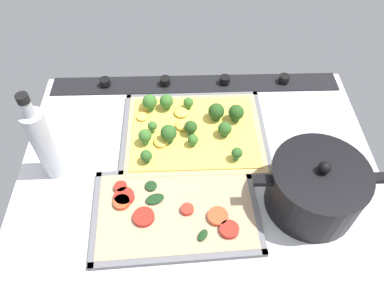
{
  "coord_description": "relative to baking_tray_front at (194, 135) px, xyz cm",
  "views": [
    {
      "loc": [
        3.02,
        50.46,
        70.09
      ],
      "look_at": [
        1.55,
        -2.73,
        5.11
      ],
      "focal_mm": 35.04,
      "sensor_mm": 36.0,
      "label": 1
    }
  ],
  "objects": [
    {
      "name": "veggie_pizza_back",
      "position": [
        4.89,
        21.26,
        0.74
      ],
      "size": [
        33.06,
        21.3,
        1.9
      ],
      "color": "tan",
      "rests_on": "baking_tray_back"
    },
    {
      "name": "oil_bottle",
      "position": [
        31.75,
        9.15,
        9.46
      ],
      "size": [
        4.77,
        4.77,
        23.4
      ],
      "color": "#B7BCC6",
      "rests_on": "ground_plane"
    },
    {
      "name": "broccoli_pizza",
      "position": [
        0.68,
        -0.5,
        1.73
      ],
      "size": [
        32.79,
        25.89,
        6.08
      ],
      "color": "tan",
      "rests_on": "baking_tray_front"
    },
    {
      "name": "cooking_pot",
      "position": [
        -23.89,
        19.48,
        5.5
      ],
      "size": [
        26.19,
        19.37,
        14.03
      ],
      "color": "black",
      "rests_on": "ground_plane"
    },
    {
      "name": "stove_control_panel",
      "position": [
        -0.8,
        -18.76,
        0.18
      ],
      "size": [
        78.92,
        7.0,
        2.6
      ],
      "color": "black",
      "rests_on": "ground_plane"
    },
    {
      "name": "ground_plane",
      "position": [
        -0.8,
        9.46,
        -1.86
      ],
      "size": [
        82.21,
        63.44,
        3.0
      ],
      "primitive_type": "cube",
      "color": "silver"
    },
    {
      "name": "baking_tray_back",
      "position": [
        4.51,
        21.26,
        0.01
      ],
      "size": [
        35.59,
        23.82,
        1.3
      ],
      "color": "slate",
      "rests_on": "ground_plane"
    },
    {
      "name": "baking_tray_front",
      "position": [
        0.0,
        0.0,
        0.0
      ],
      "size": [
        35.22,
        28.31,
        1.3
      ],
      "color": "slate",
      "rests_on": "ground_plane"
    }
  ]
}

